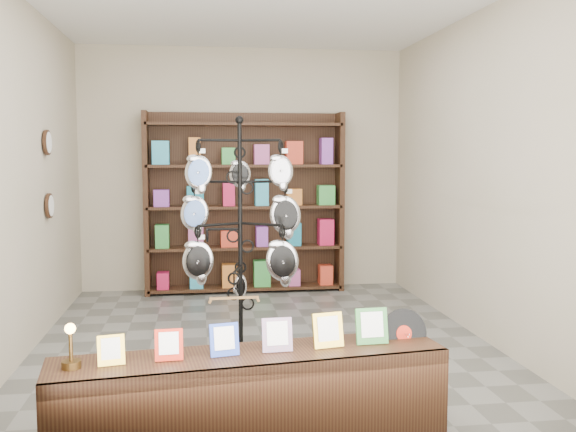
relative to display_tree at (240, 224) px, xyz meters
name	(u,v)px	position (x,y,z in m)	size (l,w,h in m)	color
ground	(264,345)	(0.24, 0.55, -1.15)	(5.00, 5.00, 0.00)	slate
room_envelope	(263,135)	(0.24, 0.55, 0.70)	(5.00, 5.00, 5.00)	#BAAB96
display_tree	(240,224)	(0.00, 0.00, 0.00)	(1.02, 0.88, 1.98)	black
front_shelf	(251,400)	(-0.03, -1.43, -0.87)	(2.30, 0.74, 0.80)	black
back_shelving	(245,208)	(0.24, 2.85, -0.12)	(2.42, 0.36, 2.20)	black
wall_clocks	(48,174)	(-1.73, 1.35, 0.35)	(0.03, 0.24, 0.84)	black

